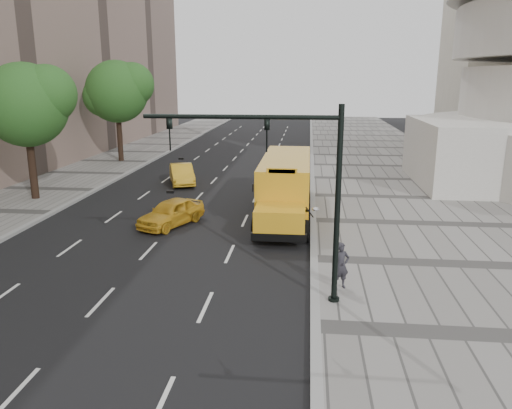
# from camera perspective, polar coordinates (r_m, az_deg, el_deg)

# --- Properties ---
(ground) EXTENTS (140.00, 140.00, 0.00)m
(ground) POSITION_cam_1_polar(r_m,az_deg,el_deg) (26.10, -6.74, -1.68)
(ground) COLOR black
(ground) RESTS_ON ground
(sidewalk_museum) EXTENTS (12.00, 140.00, 0.15)m
(sidewalk_museum) POSITION_cam_1_polar(r_m,az_deg,el_deg) (26.24, 19.78, -2.20)
(sidewalk_museum) COLOR gray
(sidewalk_museum) RESTS_ON ground
(curb_museum) EXTENTS (0.30, 140.00, 0.15)m
(curb_museum) POSITION_cam_1_polar(r_m,az_deg,el_deg) (25.46, 6.56, -1.91)
(curb_museum) COLOR gray
(curb_museum) RESTS_ON ground
(curb_far) EXTENTS (0.30, 140.00, 0.15)m
(curb_far) POSITION_cam_1_polar(r_m,az_deg,el_deg) (28.89, -22.42, -0.97)
(curb_far) COLOR gray
(curb_far) RESTS_ON ground
(tree_b) EXTENTS (5.39, 4.79, 8.02)m
(tree_b) POSITION_cam_1_polar(r_m,az_deg,el_deg) (31.84, -24.72, 10.38)
(tree_b) COLOR black
(tree_b) RESTS_ON ground
(tree_c) EXTENTS (5.83, 5.18, 8.59)m
(tree_c) POSITION_cam_1_polar(r_m,az_deg,el_deg) (44.48, -15.52, 12.38)
(tree_c) COLOR black
(tree_c) RESTS_ON ground
(school_bus) EXTENTS (2.96, 11.56, 3.19)m
(school_bus) POSITION_cam_1_polar(r_m,az_deg,el_deg) (26.86, 3.43, 2.72)
(school_bus) COLOR gold
(school_bus) RESTS_ON ground
(taxi_near) EXTENTS (3.04, 4.21, 1.33)m
(taxi_near) POSITION_cam_1_polar(r_m,az_deg,el_deg) (25.03, -9.66, -0.91)
(taxi_near) COLOR gold
(taxi_near) RESTS_ON ground
(taxi_far) EXTENTS (2.76, 4.41, 1.37)m
(taxi_far) POSITION_cam_1_polar(r_m,az_deg,el_deg) (34.80, -8.48, 3.45)
(taxi_far) COLOR gold
(taxi_far) RESTS_ON ground
(pedestrian) EXTENTS (0.69, 0.58, 1.62)m
(pedestrian) POSITION_cam_1_polar(r_m,az_deg,el_deg) (17.27, 9.68, -6.89)
(pedestrian) COLOR #29282E
(pedestrian) RESTS_ON sidewalk_museum
(traffic_signal) EXTENTS (6.18, 0.36, 6.40)m
(traffic_signal) POSITION_cam_1_polar(r_m,az_deg,el_deg) (15.36, 4.17, 2.80)
(traffic_signal) COLOR black
(traffic_signal) RESTS_ON ground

